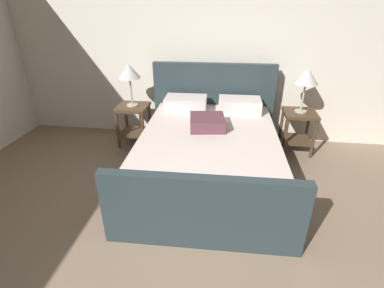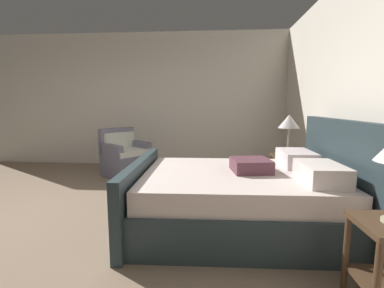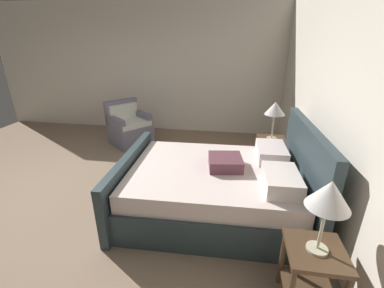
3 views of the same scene
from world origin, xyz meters
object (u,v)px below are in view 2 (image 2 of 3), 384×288
Objects in this scene: bed at (242,196)px; table_lamp_left at (289,122)px; nightstand_left at (287,168)px; armchair at (125,158)px.

table_lamp_left is (-1.19, 0.79, 0.74)m from bed.
bed is 3.80× the size of table_lamp_left.
nightstand_left is at bearing 146.41° from bed.
bed is 2.25× the size of armchair.
bed is 1.43m from nightstand_left.
armchair is (-2.08, -2.00, -0.00)m from bed.
bed reaches higher than nightstand_left.
bed is at bearing 43.94° from armchair.
table_lamp_left reaches higher than armchair.
bed is 3.83× the size of nightstand_left.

